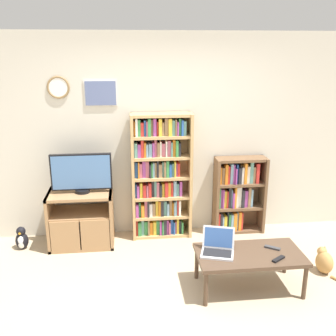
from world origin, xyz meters
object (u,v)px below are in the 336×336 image
cat (324,261)px  remote_far_from_laptop (278,259)px  bookshelf_short (237,194)px  tv_stand (81,218)px  penguin_figurine (22,239)px  laptop (218,247)px  television (81,173)px  remote_near_laptop (272,248)px  coffee_table (249,257)px  bookshelf_tall (160,177)px

cat → remote_far_from_laptop: bearing=-160.1°
bookshelf_short → cat: 1.39m
tv_stand → penguin_figurine: bearing=-176.2°
remote_far_from_laptop → laptop: bearing=35.1°
television → cat: 2.97m
tv_stand → remote_near_laptop: tv_stand is taller
bookshelf_short → penguin_figurine: 2.81m
remote_near_laptop → television: bearing=96.0°
tv_stand → bookshelf_short: bearing=4.7°
bookshelf_short → coffee_table: (-0.24, -1.34, -0.16)m
bookshelf_tall → coffee_table: (0.80, -1.33, -0.45)m
laptop → penguin_figurine: size_ratio=1.33×
cat → penguin_figurine: size_ratio=1.42×
remote_far_from_laptop → bookshelf_short: bearing=-34.1°
bookshelf_tall → remote_far_from_laptop: size_ratio=10.38×
coffee_table → penguin_figurine: (-2.54, 1.12, -0.23)m
cat → penguin_figurine: (-3.47, 0.92, 0.00)m
cat → bookshelf_tall: bearing=139.0°
bookshelf_tall → laptop: bearing=-69.6°
bookshelf_tall → tv_stand: bearing=-171.0°
bookshelf_tall → remote_far_from_laptop: (1.03, -1.49, -0.39)m
coffee_table → remote_far_from_laptop: remote_far_from_laptop is taller
television → remote_near_laptop: size_ratio=4.66×
bookshelf_tall → laptop: 1.41m
tv_stand → penguin_figurine: tv_stand is taller
laptop → remote_near_laptop: laptop is taller
laptop → bookshelf_tall: bearing=127.8°
coffee_table → television: bearing=146.4°
remote_near_laptop → penguin_figurine: bearing=103.9°
tv_stand → bookshelf_short: size_ratio=0.76×
bookshelf_short → remote_near_laptop: 1.28m
penguin_figurine → coffee_table: bearing=-23.9°
tv_stand → coffee_table: 2.15m
television → bookshelf_short: 2.05m
television → remote_near_laptop: bearing=-28.6°
bookshelf_short → penguin_figurine: bookshelf_short is taller
coffee_table → cat: bearing=12.3°
remote_near_laptop → remote_far_from_laptop: (-0.02, -0.23, 0.00)m
coffee_table → cat: (0.93, 0.20, -0.23)m
penguin_figurine → tv_stand: bearing=3.8°
laptop → remote_near_laptop: bearing=18.7°
penguin_figurine → remote_far_from_laptop: bearing=-24.8°
coffee_table → cat: coffee_table is taller
tv_stand → coffee_table: bearing=-33.1°
laptop → remote_far_from_laptop: size_ratio=2.47×
cat → penguin_figurine: bearing=157.3°
coffee_table → tv_stand: bearing=146.9°
remote_near_laptop → penguin_figurine: (-2.80, 1.06, -0.28)m
laptop → penguin_figurine: 2.48m
laptop → penguin_figurine: laptop is taller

